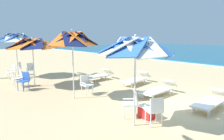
{
  "coord_description": "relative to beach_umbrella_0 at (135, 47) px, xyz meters",
  "views": [
    {
      "loc": [
        4.33,
        -7.12,
        2.61
      ],
      "look_at": [
        -3.24,
        -0.67,
        1.0
      ],
      "focal_mm": 34.52,
      "sensor_mm": 36.0,
      "label": 1
    }
  ],
  "objects": [
    {
      "name": "beach_umbrella_3",
      "position": [
        -9.95,
        -0.19,
        0.16
      ],
      "size": [
        2.54,
        2.54,
        2.81
      ],
      "color": "silver",
      "rests_on": "ground"
    },
    {
      "name": "sun_lounger_2",
      "position": [
        -3.67,
        3.99,
        -2.0
      ],
      "size": [
        1.03,
        2.23,
        0.62
      ],
      "color": "white",
      "rests_on": "ground"
    },
    {
      "name": "plastic_chair_4",
      "position": [
        -7.16,
        -1.01,
        -1.78
      ],
      "size": [
        0.47,
        0.49,
        0.87
      ],
      "color": "white",
      "rests_on": "ground"
    },
    {
      "name": "cooler_box",
      "position": [
        -0.15,
        0.71,
        -2.08
      ],
      "size": [
        0.5,
        0.34,
        0.4
      ],
      "color": "red",
      "rests_on": "ground"
    },
    {
      "name": "beach_umbrella_0",
      "position": [
        0.0,
        0.0,
        0.0
      ],
      "size": [
        2.15,
        2.15,
        2.64
      ],
      "color": "silver",
      "rests_on": "ground"
    },
    {
      "name": "sun_lounger_3",
      "position": [
        -5.85,
        2.99,
        -2.0
      ],
      "size": [
        0.75,
        2.18,
        0.62
      ],
      "color": "white",
      "rests_on": "ground"
    },
    {
      "name": "ground_plane",
      "position": [
        -0.22,
        2.77,
        -2.28
      ],
      "size": [
        80.0,
        80.0,
        0.0
      ],
      "primitive_type": "plane",
      "color": "#D3B784"
    },
    {
      "name": "plastic_chair_6",
      "position": [
        -10.61,
        0.02,
        -1.78
      ],
      "size": [
        0.61,
        0.62,
        0.87
      ],
      "color": "white",
      "rests_on": "ground"
    },
    {
      "name": "plastic_chair_2",
      "position": [
        -3.73,
        0.82,
        -1.78
      ],
      "size": [
        0.48,
        0.45,
        0.87
      ],
      "color": "white",
      "rests_on": "ground"
    },
    {
      "name": "sun_lounger_1",
      "position": [
        -1.51,
        3.13,
        -2.0
      ],
      "size": [
        0.79,
        2.19,
        0.62
      ],
      "color": "white",
      "rests_on": "ground"
    },
    {
      "name": "plastic_chair_1",
      "position": [
        -0.51,
        0.41,
        -1.78
      ],
      "size": [
        0.63,
        0.63,
        0.87
      ],
      "color": "white",
      "rests_on": "ground"
    },
    {
      "name": "beach_umbrella_2",
      "position": [
        -6.72,
        -0.37,
        -0.1
      ],
      "size": [
        2.56,
        2.56,
        2.52
      ],
      "color": "silver",
      "rests_on": "ground"
    },
    {
      "name": "plastic_chair_5",
      "position": [
        -9.48,
        0.43,
        -1.78
      ],
      "size": [
        0.6,
        0.58,
        0.87
      ],
      "color": "white",
      "rests_on": "ground"
    },
    {
      "name": "plastic_chair_7",
      "position": [
        -9.31,
        -0.72,
        -1.78
      ],
      "size": [
        0.46,
        0.49,
        0.87
      ],
      "color": "white",
      "rests_on": "ground"
    },
    {
      "name": "sun_lounger_0",
      "position": [
        0.75,
        3.19,
        -2.0
      ],
      "size": [
        0.79,
        2.19,
        0.62
      ],
      "color": "white",
      "rests_on": "ground"
    },
    {
      "name": "plastic_chair_3",
      "position": [
        -6.31,
        -1.02,
        -1.78
      ],
      "size": [
        0.59,
        0.61,
        0.87
      ],
      "color": "blue",
      "rests_on": "ground"
    },
    {
      "name": "beach_umbrella_1",
      "position": [
        -3.54,
        0.08,
        0.15
      ],
      "size": [
        2.09,
        2.09,
        2.85
      ],
      "color": "silver",
      "rests_on": "ground"
    },
    {
      "name": "plastic_chair_0",
      "position": [
        0.38,
        0.45,
        -1.78
      ],
      "size": [
        0.6,
        0.59,
        0.87
      ],
      "color": "white",
      "rests_on": "ground"
    }
  ]
}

